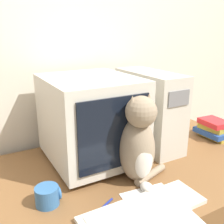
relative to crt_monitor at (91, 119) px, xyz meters
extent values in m
cube|color=beige|center=(0.09, 0.35, 0.26)|extent=(7.00, 0.05, 2.50)
cube|color=beige|center=(0.00, 0.00, -0.21)|extent=(0.30, 0.29, 0.02)
cube|color=beige|center=(0.00, 0.00, 0.01)|extent=(0.43, 0.48, 0.41)
cube|color=black|center=(0.00, -0.24, 0.01)|extent=(0.34, 0.01, 0.32)
cube|color=beige|center=(0.37, 0.01, -0.01)|extent=(0.19, 0.46, 0.44)
cube|color=slate|center=(0.37, -0.22, 0.11)|extent=(0.13, 0.01, 0.08)
cube|color=silver|center=(-0.01, -0.48, -0.22)|extent=(0.50, 0.16, 0.02)
cube|color=beige|center=(-0.01, -0.48, -0.21)|extent=(0.45, 0.13, 0.00)
ellipsoid|color=gray|center=(0.09, -0.27, -0.08)|extent=(0.17, 0.19, 0.30)
ellipsoid|color=beige|center=(0.09, -0.34, -0.10)|extent=(0.09, 0.06, 0.16)
sphere|color=gray|center=(0.09, -0.30, 0.11)|extent=(0.15, 0.15, 0.13)
cone|color=gray|center=(0.05, -0.30, 0.16)|extent=(0.04, 0.04, 0.04)
cone|color=gray|center=(0.12, -0.31, 0.16)|extent=(0.04, 0.04, 0.04)
ellipsoid|color=beige|center=(0.08, -0.37, -0.21)|extent=(0.06, 0.08, 0.04)
cylinder|color=gray|center=(0.16, -0.30, -0.21)|extent=(0.20, 0.09, 0.03)
cube|color=gold|center=(0.81, -0.12, -0.22)|extent=(0.12, 0.19, 0.02)
cube|color=#234793|center=(0.80, -0.10, -0.19)|extent=(0.15, 0.21, 0.03)
cube|color=gold|center=(0.81, -0.10, -0.16)|extent=(0.14, 0.17, 0.03)
cube|color=red|center=(0.80, -0.11, -0.13)|extent=(0.14, 0.18, 0.03)
cylinder|color=navy|center=(-0.14, -0.38, -0.22)|extent=(0.13, 0.07, 0.01)
cube|color=white|center=(0.06, -0.49, -0.23)|extent=(0.24, 0.32, 0.00)
cylinder|color=#33669E|center=(-0.31, -0.25, -0.19)|extent=(0.09, 0.09, 0.08)
torus|color=#33669E|center=(-0.27, -0.25, -0.19)|extent=(0.01, 0.05, 0.05)
camera|label=1|loc=(-0.52, -1.14, 0.43)|focal=42.00mm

